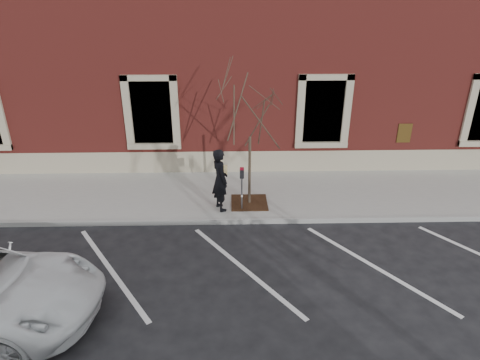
{
  "coord_description": "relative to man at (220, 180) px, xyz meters",
  "views": [
    {
      "loc": [
        -0.26,
        -10.23,
        5.93
      ],
      "look_at": [
        0.0,
        0.6,
        1.1
      ],
      "focal_mm": 30.0,
      "sensor_mm": 36.0,
      "label": 1
    }
  ],
  "objects": [
    {
      "name": "parking_stripes",
      "position": [
        0.59,
        -2.8,
        -1.11
      ],
      "size": [
        28.0,
        4.4,
        0.01
      ],
      "primitive_type": null,
      "color": "silver",
      "rests_on": "ground"
    },
    {
      "name": "building_civic",
      "position": [
        0.59,
        7.14,
        2.89
      ],
      "size": [
        40.0,
        8.62,
        8.0
      ],
      "color": "maroon",
      "rests_on": "ground"
    },
    {
      "name": "parking_meter",
      "position": [
        0.64,
        -0.05,
        -0.01
      ],
      "size": [
        0.12,
        0.09,
        1.36
      ],
      "rotation": [
        0.0,
        0.0,
        -0.18
      ],
      "color": "#595B60",
      "rests_on": "sidewalk_near"
    },
    {
      "name": "curb_near",
      "position": [
        0.59,
        -0.65,
        -1.03
      ],
      "size": [
        40.0,
        0.12,
        0.15
      ],
      "primitive_type": "cube",
      "color": "#9E9E99",
      "rests_on": "ground"
    },
    {
      "name": "sidewalk_near",
      "position": [
        0.59,
        1.15,
        -1.03
      ],
      "size": [
        40.0,
        3.5,
        0.15
      ],
      "primitive_type": "cube",
      "color": "#ABA9A1",
      "rests_on": "ground"
    },
    {
      "name": "ground",
      "position": [
        0.59,
        -0.6,
        -1.11
      ],
      "size": [
        120.0,
        120.0,
        0.0
      ],
      "primitive_type": "plane",
      "color": "#28282B",
      "rests_on": "ground"
    },
    {
      "name": "sapling",
      "position": [
        0.89,
        0.35,
        1.81
      ],
      "size": [
        2.37,
        2.37,
        3.96
      ],
      "color": "#493E2C",
      "rests_on": "sidewalk_near"
    },
    {
      "name": "tree_grate",
      "position": [
        0.89,
        0.35,
        -0.94
      ],
      "size": [
        1.12,
        1.12,
        0.03
      ],
      "primitive_type": "cube",
      "color": "#3B2412",
      "rests_on": "sidewalk_near"
    },
    {
      "name": "man",
      "position": [
        0.0,
        0.0,
        0.0
      ],
      "size": [
        0.7,
        0.83,
        1.92
      ],
      "primitive_type": "imported",
      "rotation": [
        0.0,
        0.0,
        1.99
      ],
      "color": "black",
      "rests_on": "sidewalk_near"
    }
  ]
}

